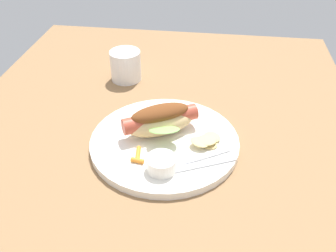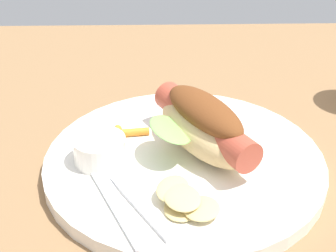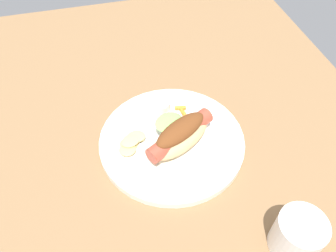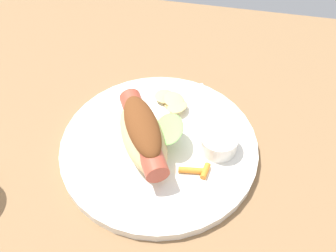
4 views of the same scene
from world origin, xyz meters
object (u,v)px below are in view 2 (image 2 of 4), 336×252
Objects in this scene: fork at (127,190)px; chips_pile at (183,201)px; hot_dog at (203,125)px; carrot_garnish at (126,133)px; plate at (184,162)px; knife at (116,204)px; sauce_ramekin at (100,150)px.

chips_pile is (5.34, -2.50, 0.62)cm from fork.
fork is (-7.91, -7.10, -3.00)cm from hot_dog.
chips_pile is 13.96cm from carrot_garnish.
chips_pile is (-0.55, -8.46, 1.62)cm from plate.
carrot_garnish reaches higher than plate.
hot_dog is at bearing 75.01° from chips_pile.
fork is 10.14cm from carrot_garnish.
plate is 4.32× the size of chips_pile.
chips_pile is (-2.57, -9.60, -2.38)cm from hot_dog.
knife is (-8.78, -9.11, -3.02)cm from hot_dog.
hot_dog is 11.04cm from fork.
plate is 8.44cm from fork.
plate is at bearing -76.15° from fork.
chips_pile reaches higher than fork.
sauce_ramekin is 0.37× the size of fork.
sauce_ramekin is 6.17cm from fork.
knife is at bearing 107.01° from hot_dog.
fork is (3.02, -5.26, -1.18)cm from sauce_ramekin.
sauce_ramekin reaches higher than chips_pile.
fork is at bearing -134.62° from plate.
sauce_ramekin reaches higher than plate.
sauce_ramekin is 5.51cm from carrot_garnish.
hot_dog is 1.18× the size of knife.
carrot_garnish is at bearing 147.39° from plate.
hot_dog is 11.22cm from sauce_ramekin.
fork is (-5.89, -5.96, 1.00)cm from plate.
plate is at bearing 86.28° from chips_pile.
knife reaches higher than plate.
hot_dog reaches higher than carrot_garnish.
fork reaches higher than plate.
hot_dog reaches higher than knife.
chips_pile reaches higher than carrot_garnish.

